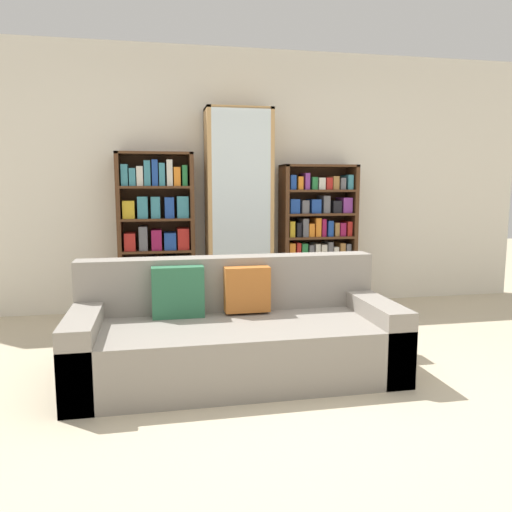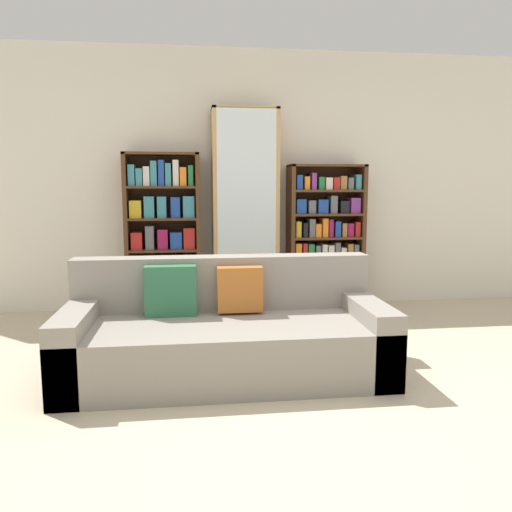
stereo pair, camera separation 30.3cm
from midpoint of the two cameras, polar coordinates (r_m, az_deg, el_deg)
ground_plane at (r=3.17m, az=3.07°, el=-16.19°), size 16.00×16.00×0.00m
wall_back at (r=5.36m, az=-3.56°, el=8.57°), size 6.52×0.06×2.70m
couch at (r=3.51m, az=-4.95°, el=-9.08°), size 2.18×0.92×0.78m
bookshelf_left at (r=5.13m, az=-12.92°, el=2.00°), size 0.75×0.32×1.62m
display_cabinet at (r=5.14m, az=-3.69°, el=4.94°), size 0.66×0.36×2.07m
bookshelf_right at (r=5.36m, az=5.40°, el=1.86°), size 0.79×0.32×1.52m
wine_bottle at (r=4.65m, az=1.41°, el=-6.27°), size 0.08×0.08×0.37m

